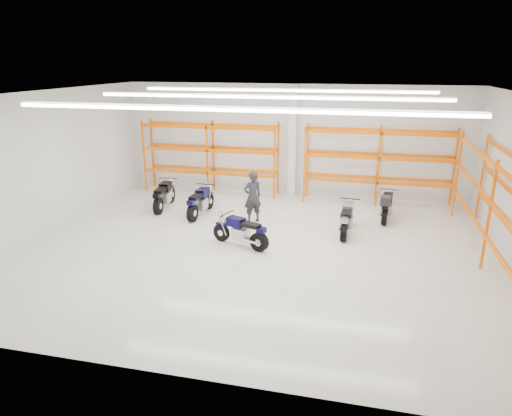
% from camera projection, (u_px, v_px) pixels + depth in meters
% --- Properties ---
extents(ground, '(14.00, 14.00, 0.00)m').
position_uv_depth(ground, '(261.00, 248.00, 13.65)').
color(ground, beige).
rests_on(ground, ground).
extents(room_shell, '(14.02, 12.02, 4.51)m').
position_uv_depth(room_shell, '(262.00, 139.00, 12.66)').
color(room_shell, silver).
rests_on(room_shell, ground).
extents(motorcycle_main, '(1.90, 0.94, 0.98)m').
position_uv_depth(motorcycle_main, '(242.00, 232.00, 13.66)').
color(motorcycle_main, black).
rests_on(motorcycle_main, ground).
extents(motorcycle_back_a, '(0.72, 2.16, 1.06)m').
position_uv_depth(motorcycle_back_a, '(164.00, 196.00, 17.16)').
color(motorcycle_back_a, black).
rests_on(motorcycle_back_a, ground).
extents(motorcycle_back_b, '(0.70, 2.12, 1.04)m').
position_uv_depth(motorcycle_back_b, '(200.00, 203.00, 16.40)').
color(motorcycle_back_b, black).
rests_on(motorcycle_back_b, ground).
extents(motorcycle_back_c, '(0.70, 2.11, 1.03)m').
position_uv_depth(motorcycle_back_c, '(347.00, 220.00, 14.67)').
color(motorcycle_back_c, black).
rests_on(motorcycle_back_c, ground).
extents(motorcycle_back_d, '(0.67, 2.06, 1.06)m').
position_uv_depth(motorcycle_back_d, '(386.00, 206.00, 15.92)').
color(motorcycle_back_d, black).
rests_on(motorcycle_back_d, ground).
extents(standing_man, '(0.78, 0.74, 1.80)m').
position_uv_depth(standing_man, '(253.00, 197.00, 15.66)').
color(standing_man, black).
rests_on(standing_man, ground).
extents(structural_column, '(0.32, 0.32, 4.50)m').
position_uv_depth(structural_column, '(293.00, 142.00, 18.35)').
color(structural_column, white).
rests_on(structural_column, ground).
extents(pallet_racking_back_left, '(5.67, 0.87, 3.00)m').
position_uv_depth(pallet_racking_back_left, '(210.00, 151.00, 18.91)').
color(pallet_racking_back_left, '#FF7000').
rests_on(pallet_racking_back_left, ground).
extents(pallet_racking_back_right, '(5.67, 0.87, 3.00)m').
position_uv_depth(pallet_racking_back_right, '(379.00, 159.00, 17.44)').
color(pallet_racking_back_right, '#FF7000').
rests_on(pallet_racking_back_right, ground).
extents(pallet_racking_side, '(0.87, 9.07, 3.00)m').
position_uv_depth(pallet_racking_side, '(508.00, 206.00, 11.69)').
color(pallet_racking_side, '#FF7000').
rests_on(pallet_racking_side, ground).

